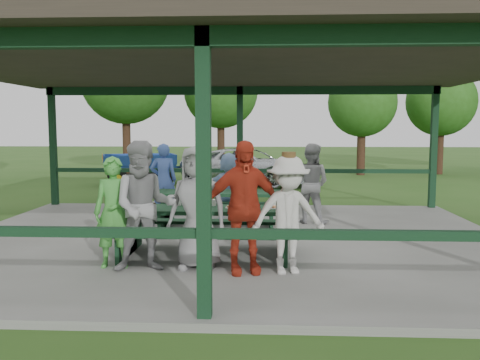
# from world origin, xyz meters

# --- Properties ---
(ground) EXTENTS (90.00, 90.00, 0.00)m
(ground) POSITION_xyz_m (0.00, 0.00, 0.00)
(ground) COLOR #2C531A
(ground) RESTS_ON ground
(concrete_slab) EXTENTS (10.00, 8.00, 0.10)m
(concrete_slab) POSITION_xyz_m (0.00, 0.00, 0.05)
(concrete_slab) COLOR slate
(concrete_slab) RESTS_ON ground
(pavilion_structure) EXTENTS (10.60, 8.60, 3.24)m
(pavilion_structure) POSITION_xyz_m (0.00, 0.00, 3.17)
(pavilion_structure) COLOR black
(pavilion_structure) RESTS_ON concrete_slab
(picnic_table_near) EXTENTS (2.80, 1.39, 0.75)m
(picnic_table_near) POSITION_xyz_m (-0.29, -1.20, 0.58)
(picnic_table_near) COLOR black
(picnic_table_near) RESTS_ON concrete_slab
(picnic_table_far) EXTENTS (2.42, 1.39, 0.75)m
(picnic_table_far) POSITION_xyz_m (-0.28, 0.80, 0.57)
(picnic_table_far) COLOR black
(picnic_table_far) RESTS_ON concrete_slab
(table_setting) EXTENTS (2.51, 0.45, 0.10)m
(table_setting) POSITION_xyz_m (-0.27, -1.17, 0.88)
(table_setting) COLOR white
(table_setting) RESTS_ON picnic_table_near
(contestant_green) EXTENTS (0.60, 0.42, 1.59)m
(contestant_green) POSITION_xyz_m (-1.51, -1.95, 0.89)
(contestant_green) COLOR green
(contestant_green) RESTS_ON concrete_slab
(contestant_grey_left) EXTENTS (1.01, 0.86, 1.82)m
(contestant_grey_left) POSITION_xyz_m (-1.03, -2.10, 1.01)
(contestant_grey_left) COLOR gray
(contestant_grey_left) RESTS_ON concrete_slab
(contestant_grey_mid) EXTENTS (0.95, 0.72, 1.75)m
(contestant_grey_mid) POSITION_xyz_m (-0.32, -1.96, 0.97)
(contestant_grey_mid) COLOR gray
(contestant_grey_mid) RESTS_ON concrete_slab
(contestant_red) EXTENTS (1.14, 0.68, 1.82)m
(contestant_red) POSITION_xyz_m (0.34, -2.13, 1.01)
(contestant_red) COLOR #AF2D19
(contestant_red) RESTS_ON concrete_slab
(contestant_white_fedora) EXTENTS (1.14, 0.79, 1.67)m
(contestant_white_fedora) POSITION_xyz_m (0.95, -2.13, 0.91)
(contestant_white_fedora) COLOR beige
(contestant_white_fedora) RESTS_ON concrete_slab
(spectator_lblue) EXTENTS (1.37, 0.46, 1.47)m
(spectator_lblue) POSITION_xyz_m (-0.12, 1.66, 0.83)
(spectator_lblue) COLOR #8BACD8
(spectator_lblue) RESTS_ON concrete_slab
(spectator_blue) EXTENTS (0.65, 0.48, 1.63)m
(spectator_blue) POSITION_xyz_m (-1.65, 2.28, 0.92)
(spectator_blue) COLOR #4461B1
(spectator_blue) RESTS_ON concrete_slab
(spectator_grey) EXTENTS (0.99, 0.89, 1.66)m
(spectator_grey) POSITION_xyz_m (1.58, 1.57, 0.93)
(spectator_grey) COLOR #9D9D9F
(spectator_grey) RESTS_ON concrete_slab
(pickup_truck) EXTENTS (5.26, 3.71, 1.33)m
(pickup_truck) POSITION_xyz_m (0.01, 9.52, 0.67)
(pickup_truck) COLOR silver
(pickup_truck) RESTS_ON ground
(farm_trailer) EXTENTS (3.43, 2.15, 1.20)m
(farm_trailer) POSITION_xyz_m (-3.90, 9.15, 0.59)
(farm_trailer) COLOR navy
(farm_trailer) RESTS_ON ground
(tree_far_left) EXTENTS (3.94, 3.94, 6.16)m
(tree_far_left) POSITION_xyz_m (-5.62, 13.75, 4.17)
(tree_far_left) COLOR black
(tree_far_left) RESTS_ON ground
(tree_left) EXTENTS (3.60, 3.60, 5.62)m
(tree_left) POSITION_xyz_m (-1.53, 15.89, 3.80)
(tree_left) COLOR black
(tree_left) RESTS_ON ground
(tree_mid) EXTENTS (2.96, 2.96, 4.62)m
(tree_mid) POSITION_xyz_m (4.83, 13.44, 3.12)
(tree_mid) COLOR black
(tree_mid) RESTS_ON ground
(tree_right) EXTENTS (3.01, 3.01, 4.71)m
(tree_right) POSITION_xyz_m (8.37, 13.98, 3.18)
(tree_right) COLOR black
(tree_right) RESTS_ON ground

